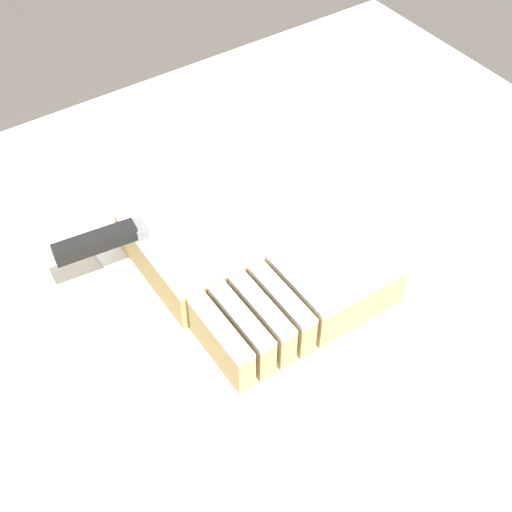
{
  "coord_description": "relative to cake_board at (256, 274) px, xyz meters",
  "views": [
    {
      "loc": [
        -0.3,
        -0.48,
        1.61
      ],
      "look_at": [
        0.06,
        0.05,
        0.93
      ],
      "focal_mm": 50.0,
      "sensor_mm": 36.0,
      "label": 1
    }
  ],
  "objects": [
    {
      "name": "cake_board",
      "position": [
        0.0,
        0.0,
        0.0
      ],
      "size": [
        0.33,
        0.37,
        0.01
      ],
      "color": "white",
      "rests_on": "countertop"
    },
    {
      "name": "countertop",
      "position": [
        -0.06,
        -0.05,
        -0.45
      ],
      "size": [
        1.4,
        1.1,
        0.89
      ],
      "color": "beige",
      "rests_on": "ground_plane"
    },
    {
      "name": "cake",
      "position": [
        0.0,
        0.0,
        0.04
      ],
      "size": [
        0.26,
        0.3,
        0.06
      ],
      "color": "tan",
      "rests_on": "cake_board"
    },
    {
      "name": "knife",
      "position": [
        -0.13,
        0.09,
        0.08
      ],
      "size": [
        0.34,
        0.07,
        0.02
      ],
      "rotation": [
        0.0,
        0.0,
        -0.12
      ],
      "color": "silver",
      "rests_on": "cake"
    }
  ]
}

